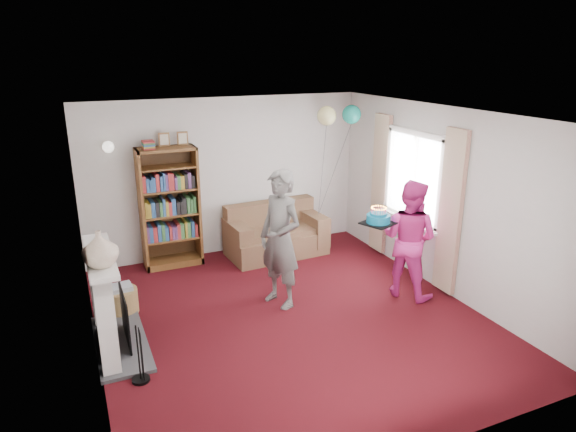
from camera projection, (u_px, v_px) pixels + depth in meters
name	position (u px, v px, depth m)	size (l,w,h in m)	color
ground	(290.00, 317.00, 6.40)	(5.00, 5.00, 0.00)	black
wall_back	(226.00, 177.00, 8.20)	(4.50, 0.02, 2.50)	silver
wall_left	(85.00, 251.00, 5.15)	(0.02, 5.00, 2.50)	silver
wall_right	(444.00, 201.00, 6.88)	(0.02, 5.00, 2.50)	silver
ceiling	(290.00, 114.00, 5.63)	(4.50, 5.00, 0.01)	white
fireplace	(109.00, 306.00, 5.61)	(0.55, 1.80, 1.12)	#3F3F42
window_bay	(412.00, 194.00, 7.40)	(0.14, 2.02, 2.20)	white
wall_sconce	(108.00, 147.00, 7.21)	(0.16, 0.23, 0.16)	gold
bookcase	(169.00, 208.00, 7.75)	(0.87, 0.42, 2.04)	#472B14
sofa	(275.00, 235.00, 8.35)	(1.55, 0.82, 0.82)	brown
wicker_basket	(121.00, 300.00, 6.47)	(0.42, 0.42, 0.37)	olive
person_striped	(280.00, 239.00, 6.48)	(0.65, 0.43, 1.79)	black
person_magenta	(409.00, 239.00, 6.78)	(0.78, 0.60, 1.60)	#D42A88
birthday_cake	(378.00, 219.00, 6.53)	(0.36, 0.36, 0.22)	black
balloons	(339.00, 115.00, 7.92)	(0.74, 0.30, 1.73)	#3F3F3F
mantel_vase	(100.00, 249.00, 5.05)	(0.35, 0.35, 0.37)	beige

